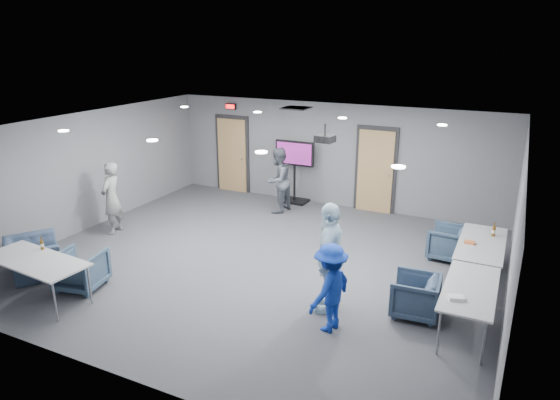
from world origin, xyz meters
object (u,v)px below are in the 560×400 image
at_px(table_front_left, 35,262).
at_px(bottle_right, 494,231).
at_px(chair_right_b, 415,296).
at_px(person_a, 112,198).
at_px(person_c, 330,258).
at_px(table_right_a, 481,245).
at_px(chair_right_a, 448,243).
at_px(chair_front_b, 33,258).
at_px(bottle_front, 42,245).
at_px(person_d, 330,288).
at_px(table_right_b, 470,290).
at_px(projector, 325,139).
at_px(chair_front_a, 81,270).
at_px(tv_stand, 295,168).
at_px(person_b, 278,180).

distance_m(table_front_left, bottle_right, 8.18).
xyz_separation_m(chair_right_b, bottle_right, (0.97, 2.21, 0.49)).
height_order(person_a, person_c, person_c).
height_order(table_right_a, bottle_right, bottle_right).
distance_m(chair_right_a, table_front_left, 7.68).
relative_size(person_a, chair_right_b, 2.22).
bearing_deg(chair_front_b, bottle_front, -164.73).
xyz_separation_m(chair_right_a, bottle_right, (0.81, -0.28, 0.49)).
relative_size(person_d, bottle_front, 5.82).
relative_size(table_right_b, bottle_right, 6.60).
bearing_deg(projector, chair_front_a, -128.63).
bearing_deg(tv_stand, table_front_left, -104.42).
xyz_separation_m(person_a, person_d, (5.85, -1.62, -0.13)).
bearing_deg(bottle_front, table_right_b, 14.49).
height_order(chair_right_a, table_front_left, table_front_left).
relative_size(chair_right_b, projector, 1.98).
bearing_deg(chair_front_a, person_c, -175.89).
xyz_separation_m(person_d, chair_front_a, (-4.44, -0.68, -0.35)).
bearing_deg(projector, person_a, -161.57).
bearing_deg(person_c, table_front_left, -75.87).
relative_size(person_d, chair_front_a, 1.80).
bearing_deg(tv_stand, projector, -55.99).
bearing_deg(projector, table_front_left, -126.73).
distance_m(person_c, table_right_b, 2.15).
xyz_separation_m(person_c, chair_right_b, (1.31, 0.44, -0.59)).
relative_size(person_b, person_c, 0.90).
xyz_separation_m(person_a, table_right_a, (7.74, 1.14, -0.14)).
xyz_separation_m(chair_right_b, table_right_b, (0.80, -0.12, 0.35)).
height_order(person_b, person_c, person_c).
bearing_deg(bottle_front, chair_front_a, 22.78).
relative_size(person_c, bottle_front, 7.73).
height_order(person_d, bottle_right, person_d).
bearing_deg(tv_stand, bottle_front, -107.17).
bearing_deg(table_right_a, table_right_b, -180.00).
distance_m(person_c, chair_right_a, 3.32).
distance_m(bottle_front, bottle_right, 8.19).
height_order(person_d, chair_right_a, person_d).
bearing_deg(person_a, chair_front_a, 19.12).
distance_m(tv_stand, projector, 3.70).
distance_m(person_b, tv_stand, 0.92).
relative_size(person_a, tv_stand, 0.98).
bearing_deg(projector, bottle_right, 15.71).
distance_m(chair_right_b, bottle_right, 2.46).
bearing_deg(person_d, chair_right_b, 146.62).
bearing_deg(person_b, chair_front_a, -7.67).
distance_m(person_a, chair_right_a, 7.34).
xyz_separation_m(person_c, table_front_left, (-4.57, -1.82, -0.24)).
bearing_deg(table_front_left, person_d, 19.93).
distance_m(person_b, chair_front_b, 5.86).
relative_size(person_c, chair_front_b, 1.76).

